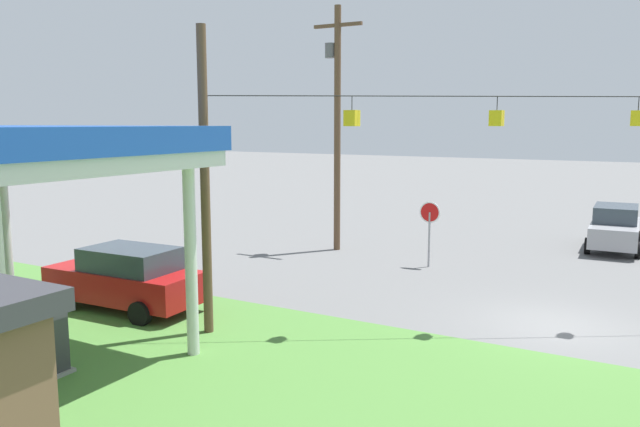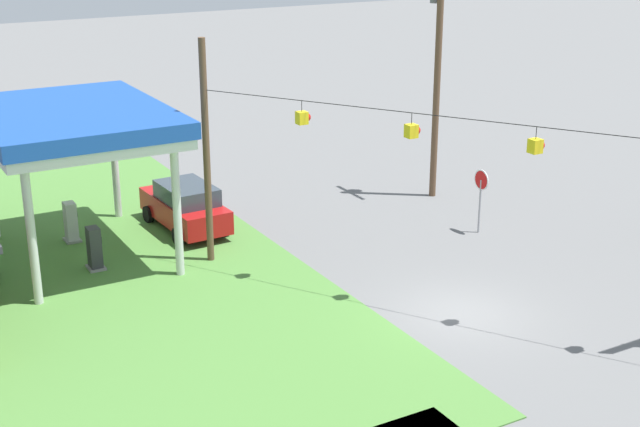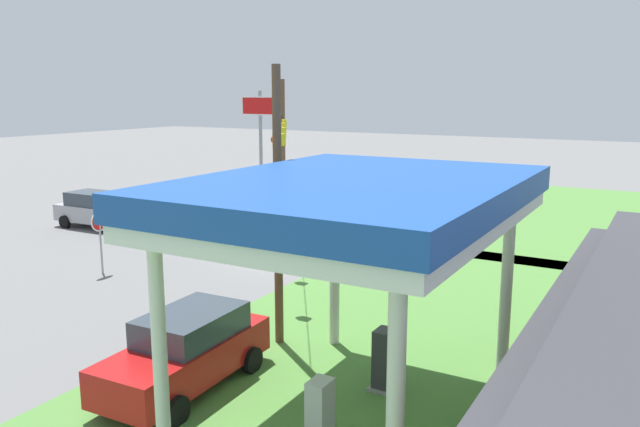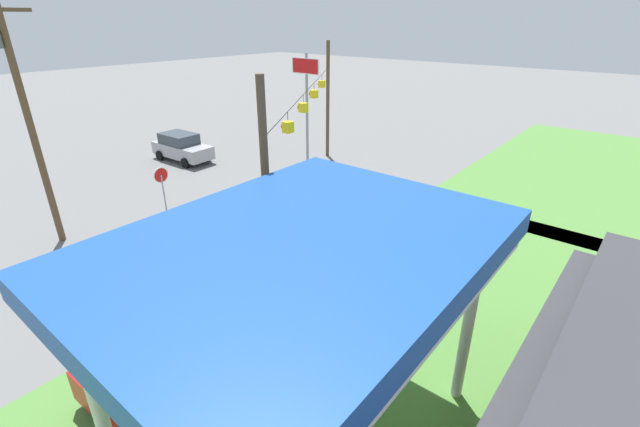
# 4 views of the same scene
# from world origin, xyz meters

# --- Properties ---
(ground_plane) EXTENTS (160.00, 160.00, 0.00)m
(ground_plane) POSITION_xyz_m (0.00, 0.00, 0.00)
(ground_plane) COLOR slate
(gas_station_canopy) EXTENTS (8.23, 6.13, 5.36)m
(gas_station_canopy) POSITION_xyz_m (10.52, 8.77, 4.84)
(gas_station_canopy) COLOR silver
(gas_station_canopy) RESTS_ON ground
(fuel_pump_near) EXTENTS (0.71, 0.56, 1.54)m
(fuel_pump_near) POSITION_xyz_m (8.98, 8.77, 0.73)
(fuel_pump_near) COLOR gray
(fuel_pump_near) RESTS_ON ground
(fuel_pump_far) EXTENTS (0.71, 0.56, 1.54)m
(fuel_pump_far) POSITION_xyz_m (12.05, 8.77, 0.73)
(fuel_pump_far) COLOR gray
(fuel_pump_far) RESTS_ON ground
(car_at_pumps_front) EXTENTS (4.79, 2.26, 1.87)m
(car_at_pumps_front) POSITION_xyz_m (11.21, 4.58, 0.96)
(car_at_pumps_front) COLOR #AD1414
(car_at_pumps_front) RESTS_ON ground
(stop_sign_roadside) EXTENTS (0.80, 0.08, 2.50)m
(stop_sign_roadside) POSITION_xyz_m (5.39, -5.04, 1.81)
(stop_sign_roadside) COLOR #99999E
(stop_sign_roadside) RESTS_ON ground
(utility_pole_main) EXTENTS (2.20, 0.44, 10.22)m
(utility_pole_main) POSITION_xyz_m (10.02, -6.24, 5.70)
(utility_pole_main) COLOR brown
(utility_pole_main) RESTS_ON ground
(signal_span_gantry) EXTENTS (15.85, 10.24, 7.82)m
(signal_span_gantry) POSITION_xyz_m (0.00, -0.01, 4.28)
(signal_span_gantry) COLOR brown
(signal_span_gantry) RESTS_ON ground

